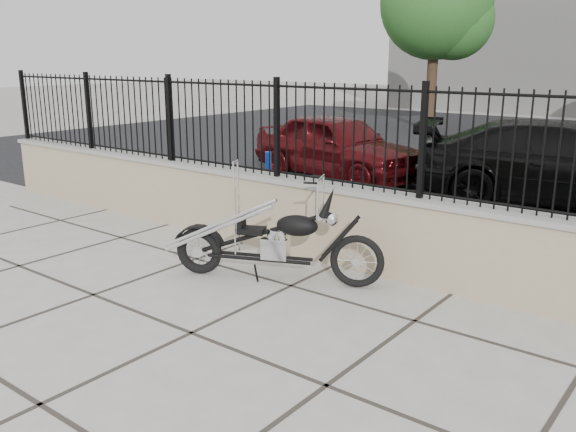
% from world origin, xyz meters
% --- Properties ---
extents(ground_plane, '(90.00, 90.00, 0.00)m').
position_xyz_m(ground_plane, '(0.00, 0.00, 0.00)').
color(ground_plane, '#99968E').
rests_on(ground_plane, ground).
extents(parking_lot, '(30.00, 30.00, 0.00)m').
position_xyz_m(parking_lot, '(0.00, 12.50, 0.00)').
color(parking_lot, black).
rests_on(parking_lot, ground).
extents(retaining_wall, '(14.00, 0.36, 0.96)m').
position_xyz_m(retaining_wall, '(0.00, 2.50, 0.48)').
color(retaining_wall, gray).
rests_on(retaining_wall, ground_plane).
extents(iron_fence, '(14.00, 0.08, 1.20)m').
position_xyz_m(iron_fence, '(0.00, 2.50, 1.56)').
color(iron_fence, black).
rests_on(iron_fence, retaining_wall).
extents(chopper_motorcycle, '(2.26, 1.29, 1.38)m').
position_xyz_m(chopper_motorcycle, '(-0.29, 1.52, 0.69)').
color(chopper_motorcycle, black).
rests_on(chopper_motorcycle, ground_plane).
extents(car_red, '(4.11, 2.22, 1.33)m').
position_xyz_m(car_red, '(-3.04, 7.01, 0.66)').
color(car_red, '#44090C').
rests_on(car_red, parking_lot).
extents(car_black, '(5.20, 3.33, 1.40)m').
position_xyz_m(car_black, '(1.27, 7.35, 0.70)').
color(car_black, black).
rests_on(car_black, parking_lot).
extents(bollard_a, '(0.14, 0.14, 0.88)m').
position_xyz_m(bollard_a, '(-2.76, 4.44, 0.44)').
color(bollard_a, blue).
rests_on(bollard_a, ground_plane).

